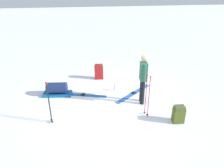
{
  "coord_description": "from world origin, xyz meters",
  "views": [
    {
      "loc": [
        -6.1,
        1.3,
        3.61
      ],
      "look_at": [
        0.0,
        0.0,
        0.7
      ],
      "focal_mm": 33.15,
      "sensor_mm": 36.0,
      "label": 1
    }
  ],
  "objects_px": {
    "ski_poles_planted_near": "(148,94)",
    "thermos_bottle": "(115,87)",
    "gear_sled": "(57,89)",
    "skier_standing": "(143,77)",
    "ski_pair_near": "(83,95)",
    "backpack_large_dark": "(179,114)",
    "ski_pair_far": "(134,93)",
    "backpack_bright": "(99,72)",
    "ski_poles_planted_far": "(49,101)"
  },
  "relations": [
    {
      "from": "ski_poles_planted_far",
      "to": "thermos_bottle",
      "type": "relative_size",
      "value": 4.97
    },
    {
      "from": "skier_standing",
      "to": "ski_poles_planted_far",
      "type": "relative_size",
      "value": 1.32
    },
    {
      "from": "ski_pair_far",
      "to": "ski_poles_planted_near",
      "type": "distance_m",
      "value": 1.64
    },
    {
      "from": "backpack_large_dark",
      "to": "thermos_bottle",
      "type": "xyz_separation_m",
      "value": [
        2.42,
        1.37,
        -0.13
      ]
    },
    {
      "from": "backpack_bright",
      "to": "gear_sled",
      "type": "height_order",
      "value": "backpack_bright"
    },
    {
      "from": "ski_pair_near",
      "to": "backpack_large_dark",
      "type": "distance_m",
      "value": 3.45
    },
    {
      "from": "ski_poles_planted_near",
      "to": "ski_poles_planted_far",
      "type": "xyz_separation_m",
      "value": [
        0.22,
        2.85,
        -0.03
      ]
    },
    {
      "from": "ski_pair_near",
      "to": "ski_poles_planted_far",
      "type": "height_order",
      "value": "ski_poles_planted_far"
    },
    {
      "from": "skier_standing",
      "to": "thermos_bottle",
      "type": "height_order",
      "value": "skier_standing"
    },
    {
      "from": "skier_standing",
      "to": "thermos_bottle",
      "type": "bearing_deg",
      "value": 33.07
    },
    {
      "from": "ski_pair_near",
      "to": "ski_poles_planted_near",
      "type": "bearing_deg",
      "value": -133.72
    },
    {
      "from": "ski_pair_far",
      "to": "gear_sled",
      "type": "height_order",
      "value": "gear_sled"
    },
    {
      "from": "ski_pair_far",
      "to": "thermos_bottle",
      "type": "bearing_deg",
      "value": 57.06
    },
    {
      "from": "ski_pair_near",
      "to": "backpack_bright",
      "type": "xyz_separation_m",
      "value": [
        1.41,
        -0.81,
        0.31
      ]
    },
    {
      "from": "ski_poles_planted_far",
      "to": "thermos_bottle",
      "type": "xyz_separation_m",
      "value": [
        1.66,
        -2.27,
        -0.59
      ]
    },
    {
      "from": "ski_pair_far",
      "to": "ski_poles_planted_far",
      "type": "distance_m",
      "value": 3.25
    },
    {
      "from": "skier_standing",
      "to": "gear_sled",
      "type": "distance_m",
      "value": 3.17
    },
    {
      "from": "backpack_large_dark",
      "to": "gear_sled",
      "type": "height_order",
      "value": "backpack_large_dark"
    },
    {
      "from": "gear_sled",
      "to": "ski_poles_planted_near",
      "type": "bearing_deg",
      "value": -125.72
    },
    {
      "from": "backpack_bright",
      "to": "thermos_bottle",
      "type": "height_order",
      "value": "backpack_bright"
    },
    {
      "from": "ski_poles_planted_far",
      "to": "ski_poles_planted_near",
      "type": "bearing_deg",
      "value": -94.45
    },
    {
      "from": "skier_standing",
      "to": "backpack_large_dark",
      "type": "xyz_separation_m",
      "value": [
        -1.33,
        -0.66,
        -0.69
      ]
    },
    {
      "from": "ski_pair_far",
      "to": "backpack_large_dark",
      "type": "distance_m",
      "value": 2.14
    },
    {
      "from": "skier_standing",
      "to": "ski_poles_planted_near",
      "type": "xyz_separation_m",
      "value": [
        -0.79,
        0.13,
        -0.21
      ]
    },
    {
      "from": "ski_pair_near",
      "to": "gear_sled",
      "type": "relative_size",
      "value": 1.54
    },
    {
      "from": "ski_pair_near",
      "to": "ski_poles_planted_near",
      "type": "height_order",
      "value": "ski_poles_planted_near"
    },
    {
      "from": "backpack_bright",
      "to": "backpack_large_dark",
      "type": "bearing_deg",
      "value": -154.08
    },
    {
      "from": "ski_poles_planted_near",
      "to": "ski_pair_far",
      "type": "bearing_deg",
      "value": -2.64
    },
    {
      "from": "ski_pair_near",
      "to": "backpack_bright",
      "type": "relative_size",
      "value": 2.58
    },
    {
      "from": "ski_pair_far",
      "to": "ski_poles_planted_far",
      "type": "bearing_deg",
      "value": 113.07
    },
    {
      "from": "ski_pair_near",
      "to": "ski_pair_far",
      "type": "relative_size",
      "value": 1.0
    },
    {
      "from": "ski_poles_planted_far",
      "to": "gear_sled",
      "type": "bearing_deg",
      "value": -4.07
    },
    {
      "from": "backpack_large_dark",
      "to": "gear_sled",
      "type": "xyz_separation_m",
      "value": [
        2.5,
        3.52,
        -0.04
      ]
    },
    {
      "from": "ski_poles_planted_far",
      "to": "thermos_bottle",
      "type": "distance_m",
      "value": 2.88
    },
    {
      "from": "skier_standing",
      "to": "backpack_large_dark",
      "type": "relative_size",
      "value": 3.14
    },
    {
      "from": "ski_poles_planted_near",
      "to": "ski_poles_planted_far",
      "type": "bearing_deg",
      "value": 85.55
    },
    {
      "from": "ski_pair_near",
      "to": "backpack_bright",
      "type": "distance_m",
      "value": 1.66
    },
    {
      "from": "ski_pair_near",
      "to": "backpack_large_dark",
      "type": "bearing_deg",
      "value": -131.06
    },
    {
      "from": "backpack_bright",
      "to": "thermos_bottle",
      "type": "bearing_deg",
      "value": -161.56
    },
    {
      "from": "thermos_bottle",
      "to": "ski_pair_far",
      "type": "bearing_deg",
      "value": -122.94
    },
    {
      "from": "ski_pair_near",
      "to": "ski_poles_planted_far",
      "type": "bearing_deg",
      "value": 145.28
    },
    {
      "from": "skier_standing",
      "to": "gear_sled",
      "type": "bearing_deg",
      "value": 67.79
    },
    {
      "from": "skier_standing",
      "to": "ski_poles_planted_far",
      "type": "distance_m",
      "value": 3.05
    },
    {
      "from": "ski_poles_planted_near",
      "to": "thermos_bottle",
      "type": "xyz_separation_m",
      "value": [
        1.88,
        0.58,
        -0.62
      ]
    },
    {
      "from": "backpack_large_dark",
      "to": "ski_poles_planted_near",
      "type": "relative_size",
      "value": 0.4
    },
    {
      "from": "skier_standing",
      "to": "ski_pair_near",
      "type": "height_order",
      "value": "skier_standing"
    },
    {
      "from": "ski_pair_far",
      "to": "backpack_bright",
      "type": "bearing_deg",
      "value": 32.4
    },
    {
      "from": "skier_standing",
      "to": "ski_pair_far",
      "type": "bearing_deg",
      "value": 5.58
    },
    {
      "from": "ski_poles_planted_near",
      "to": "gear_sled",
      "type": "xyz_separation_m",
      "value": [
        1.96,
        2.73,
        -0.52
      ]
    },
    {
      "from": "ski_poles_planted_near",
      "to": "ski_poles_planted_far",
      "type": "distance_m",
      "value": 2.86
    }
  ]
}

